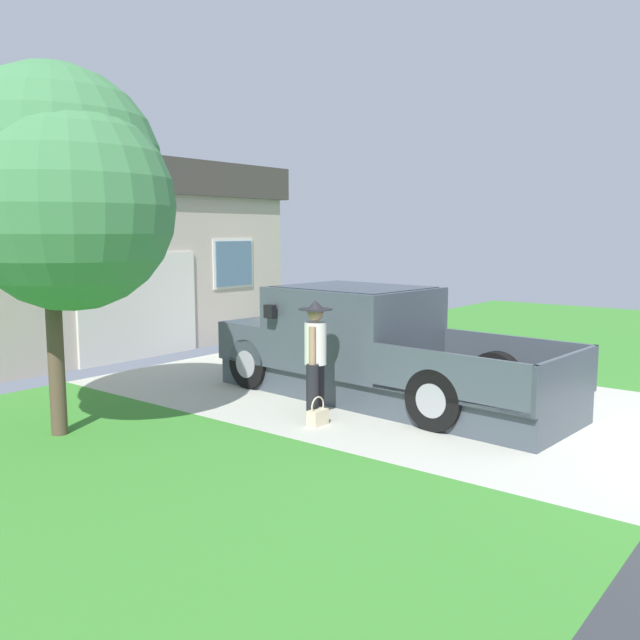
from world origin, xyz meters
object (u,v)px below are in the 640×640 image
object	(u,v)px
house_with_garage	(40,253)
wheeled_trash_bin	(327,317)
handbag	(318,416)
pickup_truck	(361,347)
person_with_hat	(315,356)
front_yard_tree	(61,189)

from	to	relation	value
house_with_garage	wheeled_trash_bin	size ratio (longest dim) A/B	8.31
handbag	house_with_garage	world-z (taller)	house_with_garage
pickup_truck	handbag	xyz separation A→B (m)	(-1.69, -0.50, -0.63)
person_with_hat	handbag	bearing A→B (deg)	-160.36
handbag	front_yard_tree	world-z (taller)	front_yard_tree
pickup_truck	house_with_garage	size ratio (longest dim) A/B	0.62
front_yard_tree	wheeled_trash_bin	world-z (taller)	front_yard_tree
handbag	house_with_garage	xyz separation A→B (m)	(1.28, 8.96, 1.90)
pickup_truck	person_with_hat	world-z (taller)	pickup_truck
person_with_hat	handbag	distance (m)	0.80
pickup_truck	person_with_hat	xyz separation A→B (m)	(-1.49, -0.30, 0.11)
wheeled_trash_bin	house_with_garage	bearing A→B (deg)	128.74
handbag	wheeled_trash_bin	distance (m)	6.63
person_with_hat	house_with_garage	distance (m)	8.90
pickup_truck	person_with_hat	bearing A→B (deg)	-164.70
person_with_hat	wheeled_trash_bin	distance (m)	6.34
pickup_truck	house_with_garage	xyz separation A→B (m)	(-0.40, 8.46, 1.27)
front_yard_tree	wheeled_trash_bin	size ratio (longest dim) A/B	4.12
person_with_hat	house_with_garage	bearing A→B (deg)	57.94
pickup_truck	house_with_garage	bearing A→B (deg)	96.56
house_with_garage	wheeled_trash_bin	distance (m)	6.59
house_with_garage	front_yard_tree	size ratio (longest dim) A/B	2.02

